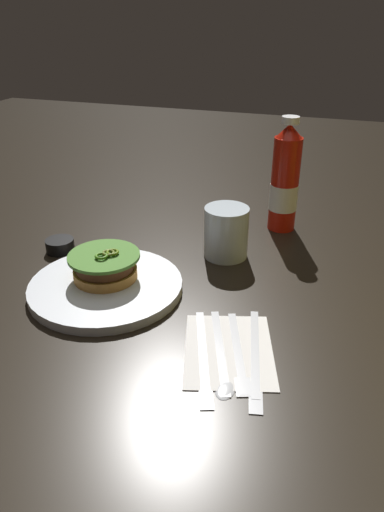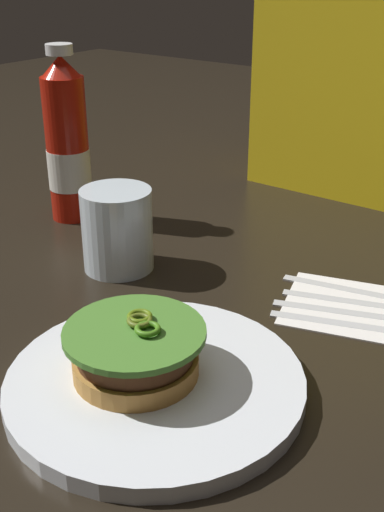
# 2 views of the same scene
# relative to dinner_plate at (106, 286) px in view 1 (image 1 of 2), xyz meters

# --- Properties ---
(ground_plane) EXTENTS (3.00, 3.00, 0.00)m
(ground_plane) POSITION_rel_dinner_plate_xyz_m (-0.12, 0.08, -0.01)
(ground_plane) COLOR black
(dinner_plate) EXTENTS (0.27, 0.27, 0.02)m
(dinner_plate) POSITION_rel_dinner_plate_xyz_m (0.00, 0.00, 0.00)
(dinner_plate) COLOR white
(dinner_plate) RESTS_ON ground_plane
(burger_sandwich) EXTENTS (0.13, 0.13, 0.05)m
(burger_sandwich) POSITION_rel_dinner_plate_xyz_m (-0.02, -0.01, 0.03)
(burger_sandwich) COLOR #BB813B
(burger_sandwich) RESTS_ON dinner_plate
(ketchup_bottle) EXTENTS (0.06, 0.06, 0.25)m
(ketchup_bottle) POSITION_rel_dinner_plate_xyz_m (-0.37, 0.25, 0.10)
(ketchup_bottle) COLOR #B1180A
(ketchup_bottle) RESTS_ON ground_plane
(water_glass) EXTENTS (0.09, 0.09, 0.10)m
(water_glass) POSITION_rel_dinner_plate_xyz_m (-0.20, 0.16, 0.04)
(water_glass) COLOR silver
(water_glass) RESTS_ON ground_plane
(condiment_cup) EXTENTS (0.06, 0.06, 0.03)m
(condiment_cup) POSITION_rel_dinner_plate_xyz_m (-0.11, -0.16, 0.00)
(condiment_cup) COLOR black
(condiment_cup) RESTS_ON ground_plane
(napkin) EXTENTS (0.20, 0.17, 0.00)m
(napkin) POSITION_rel_dinner_plate_xyz_m (0.09, 0.25, -0.01)
(napkin) COLOR white
(napkin) RESTS_ON ground_plane
(steak_knife) EXTENTS (0.20, 0.09, 0.00)m
(steak_knife) POSITION_rel_dinner_plate_xyz_m (0.13, 0.22, -0.00)
(steak_knife) COLOR silver
(steak_knife) RESTS_ON napkin
(spoon_utensil) EXTENTS (0.19, 0.08, 0.00)m
(spoon_utensil) POSITION_rel_dinner_plate_xyz_m (0.12, 0.25, -0.00)
(spoon_utensil) COLOR silver
(spoon_utensil) RESTS_ON napkin
(fork_utensil) EXTENTS (0.18, 0.08, 0.00)m
(fork_utensil) POSITION_rel_dinner_plate_xyz_m (0.11, 0.27, -0.00)
(fork_utensil) COLOR silver
(fork_utensil) RESTS_ON napkin
(butter_knife) EXTENTS (0.22, 0.06, 0.00)m
(butter_knife) POSITION_rel_dinner_plate_xyz_m (0.11, 0.29, -0.00)
(butter_knife) COLOR silver
(butter_knife) RESTS_ON napkin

